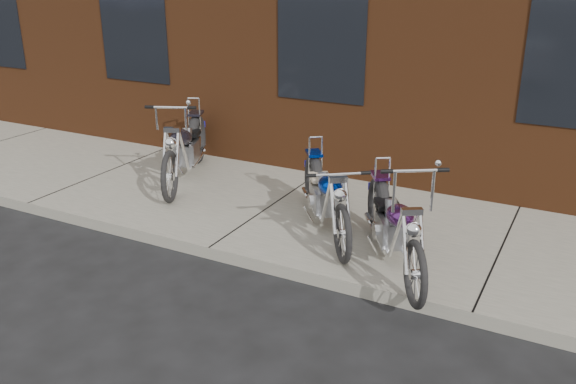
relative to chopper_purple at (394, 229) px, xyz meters
The scene contains 5 objects.
ground 2.17m from the chopper_purple, 163.21° to the right, with size 120.00×120.00×0.00m, color #252627.
sidewalk 2.25m from the chopper_purple, 155.89° to the left, with size 22.00×3.00×0.15m, color gray.
chopper_purple is the anchor object (origin of this frame).
chopper_blue 1.14m from the chopper_purple, 154.25° to the left, with size 1.46×1.91×1.00m.
chopper_third 3.87m from the chopper_purple, 161.47° to the left, with size 1.12×2.35×1.28m.
Camera 1 is at (3.77, -5.20, 3.23)m, focal length 38.00 mm.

